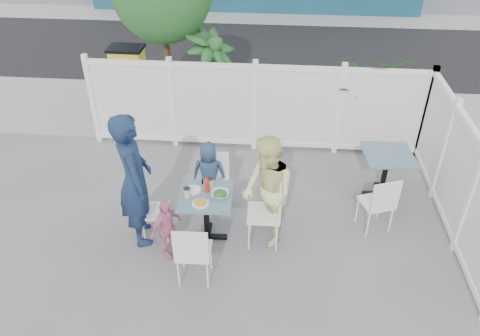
# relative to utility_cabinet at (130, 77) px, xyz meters

# --- Properties ---
(ground) EXTENTS (80.00, 80.00, 0.00)m
(ground) POSITION_rel_utility_cabinet_xyz_m (2.62, -4.00, -0.60)
(ground) COLOR slate
(near_sidewalk) EXTENTS (24.00, 2.60, 0.01)m
(near_sidewalk) POSITION_rel_utility_cabinet_xyz_m (2.62, -0.20, -0.59)
(near_sidewalk) COLOR gray
(near_sidewalk) RESTS_ON ground
(street) EXTENTS (24.00, 5.00, 0.01)m
(street) POSITION_rel_utility_cabinet_xyz_m (2.62, 3.50, -0.59)
(street) COLOR black
(street) RESTS_ON ground
(far_sidewalk) EXTENTS (24.00, 1.60, 0.01)m
(far_sidewalk) POSITION_rel_utility_cabinet_xyz_m (2.62, 6.60, -0.59)
(far_sidewalk) COLOR gray
(far_sidewalk) RESTS_ON ground
(fence_back) EXTENTS (5.86, 0.08, 1.60)m
(fence_back) POSITION_rel_utility_cabinet_xyz_m (2.72, -1.60, 0.19)
(fence_back) COLOR white
(fence_back) RESTS_ON ground
(fence_right) EXTENTS (0.08, 3.66, 1.60)m
(fence_right) POSITION_rel_utility_cabinet_xyz_m (5.62, -3.40, 0.19)
(fence_right) COLOR white
(fence_right) RESTS_ON ground
(utility_cabinet) EXTENTS (0.64, 0.46, 1.19)m
(utility_cabinet) POSITION_rel_utility_cabinet_xyz_m (0.00, 0.00, 0.00)
(utility_cabinet) COLOR yellow
(utility_cabinet) RESTS_ON ground
(potted_shrub_a) EXTENTS (1.42, 1.42, 1.94)m
(potted_shrub_a) POSITION_rel_utility_cabinet_xyz_m (1.85, -0.90, 0.37)
(potted_shrub_a) COLOR #1E5429
(potted_shrub_a) RESTS_ON ground
(potted_shrub_b) EXTENTS (1.83, 1.69, 1.71)m
(potted_shrub_b) POSITION_rel_utility_cabinet_xyz_m (4.59, -1.00, 0.26)
(potted_shrub_b) COLOR #1E5429
(potted_shrub_b) RESTS_ON ground
(main_table) EXTENTS (0.74, 0.74, 0.75)m
(main_table) POSITION_rel_utility_cabinet_xyz_m (2.23, -4.08, -0.02)
(main_table) COLOR #375170
(main_table) RESTS_ON ground
(spare_table) EXTENTS (0.77, 0.77, 0.76)m
(spare_table) POSITION_rel_utility_cabinet_xyz_m (4.82, -2.84, -0.00)
(spare_table) COLOR #375170
(spare_table) RESTS_ON ground
(chair_left) EXTENTS (0.42, 0.43, 0.85)m
(chair_left) POSITION_rel_utility_cabinet_xyz_m (1.45, -4.07, -0.10)
(chair_left) COLOR white
(chair_left) RESTS_ON ground
(chair_right) EXTENTS (0.45, 0.46, 1.00)m
(chair_right) POSITION_rel_utility_cabinet_xyz_m (3.10, -4.06, -0.01)
(chair_right) COLOR white
(chair_right) RESTS_ON ground
(chair_back) EXTENTS (0.43, 0.41, 0.87)m
(chair_back) POSITION_rel_utility_cabinet_xyz_m (2.26, -3.31, -0.09)
(chair_back) COLOR white
(chair_back) RESTS_ON ground
(chair_near) EXTENTS (0.43, 0.42, 0.92)m
(chair_near) POSITION_rel_utility_cabinet_xyz_m (2.19, -4.90, -0.06)
(chair_near) COLOR white
(chair_near) RESTS_ON ground
(chair_spare) EXTENTS (0.52, 0.51, 0.91)m
(chair_spare) POSITION_rel_utility_cabinet_xyz_m (4.59, -3.71, -0.07)
(chair_spare) COLOR white
(chair_spare) RESTS_ON ground
(man) EXTENTS (0.70, 0.83, 1.93)m
(man) POSITION_rel_utility_cabinet_xyz_m (1.32, -4.12, 0.37)
(man) COLOR #162747
(man) RESTS_ON ground
(woman) EXTENTS (0.87, 0.96, 1.60)m
(woman) POSITION_rel_utility_cabinet_xyz_m (3.05, -4.02, 0.20)
(woman) COLOR #E6E355
(woman) RESTS_ON ground
(boy) EXTENTS (0.51, 0.33, 1.04)m
(boy) POSITION_rel_utility_cabinet_xyz_m (2.15, -3.25, -0.08)
(boy) COLOR navy
(boy) RESTS_ON ground
(toddler) EXTENTS (0.48, 0.55, 0.88)m
(toddler) POSITION_rel_utility_cabinet_xyz_m (1.76, -4.44, -0.15)
(toddler) COLOR pink
(toddler) RESTS_ON ground
(plate_main) EXTENTS (0.22, 0.22, 0.01)m
(plate_main) POSITION_rel_utility_cabinet_xyz_m (2.20, -4.27, 0.16)
(plate_main) COLOR white
(plate_main) RESTS_ON main_table
(plate_side) EXTENTS (0.22, 0.22, 0.01)m
(plate_side) POSITION_rel_utility_cabinet_xyz_m (2.05, -3.99, 0.16)
(plate_side) COLOR white
(plate_side) RESTS_ON main_table
(salad_bowl) EXTENTS (0.24, 0.24, 0.06)m
(salad_bowl) POSITION_rel_utility_cabinet_xyz_m (2.43, -4.08, 0.18)
(salad_bowl) COLOR white
(salad_bowl) RESTS_ON main_table
(coffee_cup_a) EXTENTS (0.09, 0.09, 0.13)m
(coffee_cup_a) POSITION_rel_utility_cabinet_xyz_m (2.00, -4.13, 0.22)
(coffee_cup_a) COLOR beige
(coffee_cup_a) RESTS_ON main_table
(coffee_cup_b) EXTENTS (0.09, 0.09, 0.13)m
(coffee_cup_b) POSITION_rel_utility_cabinet_xyz_m (2.28, -3.88, 0.22)
(coffee_cup_b) COLOR beige
(coffee_cup_b) RESTS_ON main_table
(ketchup_bottle) EXTENTS (0.06, 0.06, 0.20)m
(ketchup_bottle) POSITION_rel_utility_cabinet_xyz_m (2.24, -4.00, 0.25)
(ketchup_bottle) COLOR red
(ketchup_bottle) RESTS_ON main_table
(salt_shaker) EXTENTS (0.03, 0.03, 0.06)m
(salt_shaker) POSITION_rel_utility_cabinet_xyz_m (2.18, -3.82, 0.19)
(salt_shaker) COLOR white
(salt_shaker) RESTS_ON main_table
(pepper_shaker) EXTENTS (0.03, 0.03, 0.07)m
(pepper_shaker) POSITION_rel_utility_cabinet_xyz_m (2.16, -3.83, 0.19)
(pepper_shaker) COLOR black
(pepper_shaker) RESTS_ON main_table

